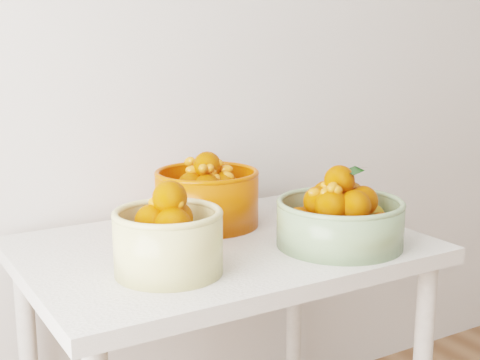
{
  "coord_description": "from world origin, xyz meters",
  "views": [
    {
      "loc": [
        -1.24,
        0.17,
        1.27
      ],
      "look_at": [
        -0.42,
        1.55,
        0.92
      ],
      "focal_mm": 50.0,
      "sensor_mm": 36.0,
      "label": 1
    }
  ],
  "objects_px": {
    "table": "(222,278)",
    "bowl_orange": "(207,196)",
    "bowl_green": "(340,218)",
    "bowl_cream": "(168,239)"
  },
  "relations": [
    {
      "from": "table",
      "to": "bowl_orange",
      "type": "distance_m",
      "value": 0.25
    },
    {
      "from": "bowl_cream",
      "to": "bowl_green",
      "type": "relative_size",
      "value": 0.65
    },
    {
      "from": "table",
      "to": "bowl_orange",
      "type": "relative_size",
      "value": 2.79
    },
    {
      "from": "table",
      "to": "bowl_orange",
      "type": "bearing_deg",
      "value": 74.61
    },
    {
      "from": "bowl_green",
      "to": "bowl_orange",
      "type": "height_order",
      "value": "bowl_orange"
    },
    {
      "from": "table",
      "to": "bowl_cream",
      "type": "relative_size",
      "value": 4.07
    },
    {
      "from": "table",
      "to": "bowl_green",
      "type": "xyz_separation_m",
      "value": [
        0.24,
        -0.17,
        0.17
      ]
    },
    {
      "from": "table",
      "to": "bowl_cream",
      "type": "xyz_separation_m",
      "value": [
        -0.21,
        -0.13,
        0.18
      ]
    },
    {
      "from": "bowl_cream",
      "to": "bowl_orange",
      "type": "relative_size",
      "value": 0.69
    },
    {
      "from": "bowl_orange",
      "to": "table",
      "type": "bearing_deg",
      "value": -105.39
    }
  ]
}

